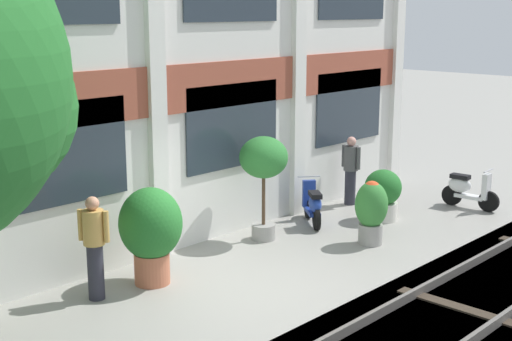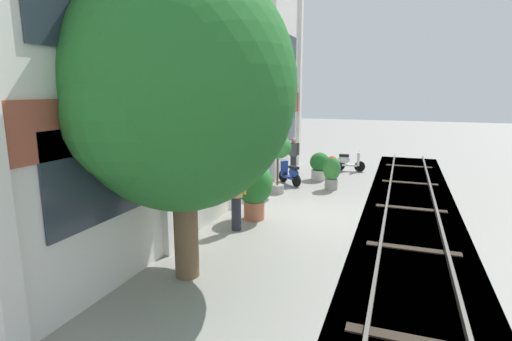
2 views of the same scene
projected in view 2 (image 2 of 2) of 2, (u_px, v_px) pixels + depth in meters
ground_plane at (309, 214)px, 12.01m from camera, size 80.00×80.00×0.00m
apartment_facade at (227, 77)px, 12.09m from camera, size 16.12×0.64×8.17m
rail_tracks at (411, 230)px, 11.06m from camera, size 23.76×2.80×0.43m
broadleaf_tree at (181, 94)px, 7.35m from camera, size 4.49×4.28×6.04m
potted_plant_stone_basin at (254, 187)px, 11.41m from camera, size 1.07×1.07×1.67m
potted_plant_fluted_column at (332, 171)px, 14.87m from camera, size 0.65×0.65×1.28m
potted_plant_ribbed_drum at (320, 165)px, 16.59m from camera, size 0.81×0.81×1.13m
potted_plant_low_pan at (278, 151)px, 14.15m from camera, size 0.97×0.97×2.11m
scooter_near_curb at (291, 174)px, 15.69m from camera, size 0.94×1.13×0.98m
scooter_second_parked at (348, 162)px, 18.32m from camera, size 0.50×1.38×0.98m
resident_by_doorway at (293, 155)px, 17.47m from camera, size 0.34×0.53×1.63m
resident_watching_tracks at (236, 197)px, 10.50m from camera, size 0.34×0.47×1.70m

